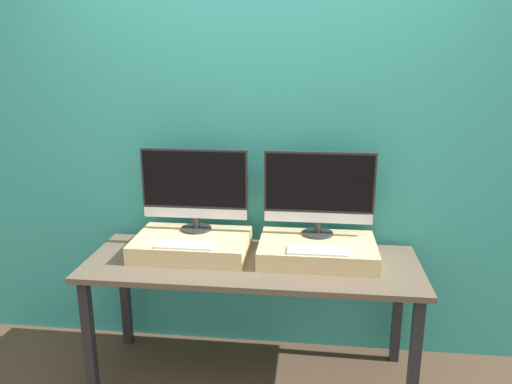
% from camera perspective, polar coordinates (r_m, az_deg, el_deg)
% --- Properties ---
extents(wall_back, '(8.00, 0.04, 2.60)m').
position_cam_1_polar(wall_back, '(2.87, 0.46, 6.19)').
color(wall_back, teal).
rests_on(wall_back, ground_plane).
extents(workbench, '(1.76, 0.63, 0.71)m').
position_cam_1_polar(workbench, '(2.69, -0.47, -9.36)').
color(workbench, brown).
rests_on(workbench, ground_plane).
extents(wooden_riser_left, '(0.62, 0.42, 0.10)m').
position_cam_1_polar(wooden_riser_left, '(2.77, -7.35, -6.00)').
color(wooden_riser_left, '#D6B77F').
rests_on(wooden_riser_left, workbench).
extents(monitor_left, '(0.60, 0.17, 0.46)m').
position_cam_1_polar(monitor_left, '(2.78, -7.02, 0.58)').
color(monitor_left, '#282828').
rests_on(monitor_left, wooden_riser_left).
extents(keyboard_left, '(0.30, 0.11, 0.01)m').
position_cam_1_polar(keyboard_left, '(2.62, -8.15, -6.03)').
color(keyboard_left, silver).
rests_on(keyboard_left, wooden_riser_left).
extents(wooden_riser_right, '(0.62, 0.42, 0.10)m').
position_cam_1_polar(wooden_riser_right, '(2.70, 7.01, -6.62)').
color(wooden_riser_right, '#D6B77F').
rests_on(wooden_riser_right, workbench).
extents(monitor_right, '(0.60, 0.17, 0.46)m').
position_cam_1_polar(monitor_right, '(2.71, 7.21, 0.16)').
color(monitor_right, '#282828').
rests_on(monitor_right, wooden_riser_right).
extents(keyboard_right, '(0.30, 0.11, 0.01)m').
position_cam_1_polar(keyboard_right, '(2.54, 7.06, -6.70)').
color(keyboard_right, silver).
rests_on(keyboard_right, wooden_riser_right).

